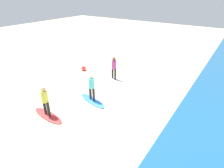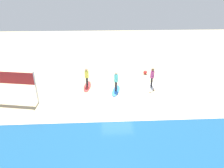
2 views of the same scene
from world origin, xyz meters
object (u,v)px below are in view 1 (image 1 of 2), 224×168
at_px(surfer_blue, 92,85).
at_px(surfer_white, 114,67).
at_px(surfboard_red, 48,115).
at_px(beach_ball, 84,68).
at_px(surfboard_blue, 92,100).
at_px(surfboard_white, 114,79).
at_px(surfer_red, 45,99).

bearing_deg(surfer_blue, surfer_white, -169.42).
distance_m(surfboard_red, beach_ball, 6.19).
distance_m(surfer_blue, beach_ball, 4.87).
height_order(surfboard_blue, surfer_blue, surfer_blue).
xyz_separation_m(surfboard_white, surfer_white, (0.00, 0.00, 0.99)).
distance_m(surfboard_red, surfer_red, 0.99).
relative_size(surfer_blue, surfer_red, 1.00).
relative_size(surfboard_white, beach_ball, 5.54).
relative_size(surfer_white, surfboard_blue, 0.78).
bearing_deg(surfboard_white, surfer_red, -74.34).
height_order(surfboard_red, beach_ball, beach_ball).
height_order(surfer_red, beach_ball, surfer_red).
relative_size(surfer_red, beach_ball, 4.32).
xyz_separation_m(surfboard_white, surfer_blue, (3.09, 0.58, 0.99)).
relative_size(surfboard_blue, beach_ball, 5.54).
relative_size(surfboard_white, surfboard_blue, 1.00).
bearing_deg(surfer_white, surfboard_white, 180.00).
bearing_deg(surfer_blue, surfboard_blue, -90.11).
height_order(surfboard_red, surfer_red, surfer_red).
bearing_deg(surfboard_red, surfboard_white, 89.69).
bearing_deg(surfer_blue, surfboard_white, -169.42).
relative_size(surfboard_white, surfboard_red, 1.00).
height_order(surfer_white, surfboard_red, surfer_white).
bearing_deg(surfboard_white, surfer_blue, -59.88).
height_order(surfboard_blue, beach_ball, beach_ball).
height_order(surfer_white, surfer_blue, same).
bearing_deg(surfer_red, surfer_white, 176.13).
relative_size(surfboard_white, surfer_red, 1.28).
height_order(surfer_blue, surfboard_red, surfer_blue).
xyz_separation_m(surfer_red, beach_ball, (-5.60, -2.63, -0.85)).
xyz_separation_m(surfboard_blue, surfer_blue, (0.00, 0.00, 0.99)).
distance_m(surfboard_white, surfer_blue, 3.30).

